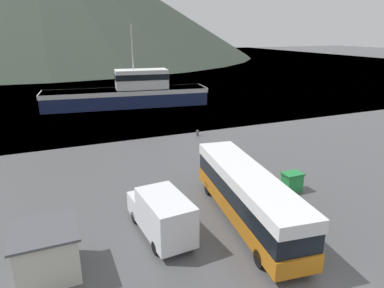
{
  "coord_description": "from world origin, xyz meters",
  "views": [
    {
      "loc": [
        -10.42,
        -8.02,
        10.89
      ],
      "look_at": [
        0.07,
        16.6,
        2.0
      ],
      "focal_mm": 32.0,
      "sensor_mm": 36.0,
      "label": 1
    }
  ],
  "objects_px": {
    "tour_bus": "(247,194)",
    "dock_kiosk": "(47,251)",
    "delivery_van": "(162,214)",
    "fishing_boat": "(130,93)",
    "storage_bin": "(292,182)"
  },
  "relations": [
    {
      "from": "tour_bus",
      "to": "fishing_boat",
      "type": "xyz_separation_m",
      "value": [
        1.36,
        35.37,
        0.23
      ]
    },
    {
      "from": "fishing_boat",
      "to": "dock_kiosk",
      "type": "distance_m",
      "value": 37.84
    },
    {
      "from": "tour_bus",
      "to": "storage_bin",
      "type": "xyz_separation_m",
      "value": [
        5.23,
        2.28,
        -1.11
      ]
    },
    {
      "from": "dock_kiosk",
      "to": "storage_bin",
      "type": "bearing_deg",
      "value": 9.43
    },
    {
      "from": "storage_bin",
      "to": "tour_bus",
      "type": "bearing_deg",
      "value": -156.4
    },
    {
      "from": "tour_bus",
      "to": "dock_kiosk",
      "type": "xyz_separation_m",
      "value": [
        -10.96,
        -0.41,
        -0.58
      ]
    },
    {
      "from": "tour_bus",
      "to": "delivery_van",
      "type": "relative_size",
      "value": 2.1
    },
    {
      "from": "fishing_boat",
      "to": "storage_bin",
      "type": "bearing_deg",
      "value": -165.78
    },
    {
      "from": "fishing_boat",
      "to": "delivery_van",
      "type": "bearing_deg",
      "value": 177.06
    },
    {
      "from": "delivery_van",
      "to": "storage_bin",
      "type": "relative_size",
      "value": 3.98
    },
    {
      "from": "storage_bin",
      "to": "delivery_van",
      "type": "bearing_deg",
      "value": -170.36
    },
    {
      "from": "tour_bus",
      "to": "dock_kiosk",
      "type": "bearing_deg",
      "value": -170.33
    },
    {
      "from": "tour_bus",
      "to": "delivery_van",
      "type": "height_order",
      "value": "tour_bus"
    },
    {
      "from": "delivery_van",
      "to": "storage_bin",
      "type": "distance_m",
      "value": 10.49
    },
    {
      "from": "dock_kiosk",
      "to": "tour_bus",
      "type": "bearing_deg",
      "value": 2.12
    }
  ]
}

